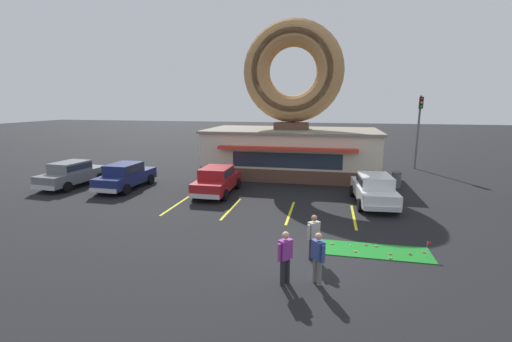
% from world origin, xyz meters
% --- Properties ---
extents(ground_plane, '(160.00, 160.00, 0.00)m').
position_xyz_m(ground_plane, '(0.00, 0.00, 0.00)').
color(ground_plane, black).
extents(donut_shop_building, '(12.30, 6.75, 10.96)m').
position_xyz_m(donut_shop_building, '(-2.25, 13.94, 3.74)').
color(donut_shop_building, brown).
rests_on(donut_shop_building, ground).
extents(putting_mat, '(4.13, 1.34, 0.03)m').
position_xyz_m(putting_mat, '(2.10, 1.21, 0.01)').
color(putting_mat, '#197523').
rests_on(putting_mat, ground).
extents(mini_donut_near_left, '(0.13, 0.13, 0.04)m').
position_xyz_m(mini_donut_near_left, '(2.66, 0.64, 0.05)').
color(mini_donut_near_left, '#A5724C').
rests_on(mini_donut_near_left, putting_mat).
extents(mini_donut_near_right, '(0.13, 0.13, 0.04)m').
position_xyz_m(mini_donut_near_right, '(3.40, 1.13, 0.05)').
color(mini_donut_near_right, brown).
rests_on(mini_donut_near_right, putting_mat).
extents(mini_donut_mid_left, '(0.13, 0.13, 0.04)m').
position_xyz_m(mini_donut_mid_left, '(1.53, 0.97, 0.05)').
color(mini_donut_mid_left, '#D17F47').
rests_on(mini_donut_mid_left, putting_mat).
extents(mini_donut_mid_centre, '(0.13, 0.13, 0.04)m').
position_xyz_m(mini_donut_mid_centre, '(3.92, 1.40, 0.05)').
color(mini_donut_mid_centre, '#A5724C').
rests_on(mini_donut_mid_centre, putting_mat).
extents(mini_donut_mid_right, '(0.13, 0.13, 0.04)m').
position_xyz_m(mini_donut_mid_right, '(2.71, 1.00, 0.05)').
color(mini_donut_mid_right, '#A5724C').
rests_on(mini_donut_mid_right, putting_mat).
extents(mini_donut_far_left, '(0.13, 0.13, 0.04)m').
position_xyz_m(mini_donut_far_left, '(0.71, 1.49, 0.05)').
color(mini_donut_far_left, '#D17F47').
rests_on(mini_donut_far_left, putting_mat).
extents(mini_donut_far_centre, '(0.13, 0.13, 0.04)m').
position_xyz_m(mini_donut_far_centre, '(2.33, 1.60, 0.05)').
color(mini_donut_far_centre, '#D8667F').
rests_on(mini_donut_far_centre, putting_mat).
extents(mini_donut_far_right, '(0.13, 0.13, 0.04)m').
position_xyz_m(mini_donut_far_right, '(1.96, 1.64, 0.05)').
color(mini_donut_far_right, '#A5724C').
rests_on(mini_donut_far_right, putting_mat).
extents(golf_ball, '(0.04, 0.04, 0.04)m').
position_xyz_m(golf_ball, '(1.38, 1.47, 0.05)').
color(golf_ball, white).
rests_on(golf_ball, putting_mat).
extents(putting_flag_pin, '(0.13, 0.01, 0.55)m').
position_xyz_m(putting_flag_pin, '(3.95, 1.10, 0.44)').
color(putting_flag_pin, silver).
rests_on(putting_flag_pin, putting_mat).
extents(car_white, '(2.23, 4.67, 1.60)m').
position_xyz_m(car_white, '(2.85, 7.31, 0.87)').
color(car_white, silver).
rests_on(car_white, ground).
extents(car_grey, '(2.24, 4.68, 1.60)m').
position_xyz_m(car_grey, '(-15.52, 7.42, 0.87)').
color(car_grey, slate).
rests_on(car_grey, ground).
extents(car_red, '(2.00, 4.57, 1.60)m').
position_xyz_m(car_red, '(-5.87, 7.61, 0.87)').
color(car_red, maroon).
rests_on(car_red, ground).
extents(car_navy, '(2.02, 4.58, 1.60)m').
position_xyz_m(car_navy, '(-11.82, 7.56, 0.87)').
color(car_navy, navy).
rests_on(car_navy, ground).
extents(pedestrian_blue_sweater_man, '(0.42, 0.50, 1.64)m').
position_xyz_m(pedestrian_blue_sweater_man, '(-0.67, -1.71, 0.91)').
color(pedestrian_blue_sweater_man, '#232328').
rests_on(pedestrian_blue_sweater_man, ground).
extents(pedestrian_hooded_kid, '(0.42, 0.49, 1.59)m').
position_xyz_m(pedestrian_hooded_kid, '(0.26, -1.47, 0.87)').
color(pedestrian_hooded_kid, slate).
rests_on(pedestrian_hooded_kid, ground).
extents(pedestrian_leather_jacket_man, '(0.43, 0.48, 1.58)m').
position_xyz_m(pedestrian_leather_jacket_man, '(0.06, 0.13, 0.87)').
color(pedestrian_leather_jacket_man, '#232328').
rests_on(pedestrian_leather_jacket_man, ground).
extents(trash_bin, '(0.57, 0.57, 0.97)m').
position_xyz_m(trash_bin, '(4.68, 11.35, 0.50)').
color(trash_bin, '#51565B').
rests_on(trash_bin, ground).
extents(traffic_light_pole, '(0.28, 0.47, 5.80)m').
position_xyz_m(traffic_light_pole, '(7.33, 18.27, 3.71)').
color(traffic_light_pole, '#595B60').
rests_on(traffic_light_pole, ground).
extents(parking_stripe_far_left, '(0.12, 3.60, 0.01)m').
position_xyz_m(parking_stripe_far_left, '(-7.27, 5.00, 0.00)').
color(parking_stripe_far_left, yellow).
rests_on(parking_stripe_far_left, ground).
extents(parking_stripe_left, '(0.12, 3.60, 0.01)m').
position_xyz_m(parking_stripe_left, '(-4.27, 5.00, 0.00)').
color(parking_stripe_left, yellow).
rests_on(parking_stripe_left, ground).
extents(parking_stripe_mid_left, '(0.12, 3.60, 0.01)m').
position_xyz_m(parking_stripe_mid_left, '(-1.27, 5.00, 0.00)').
color(parking_stripe_mid_left, yellow).
rests_on(parking_stripe_mid_left, ground).
extents(parking_stripe_centre, '(0.12, 3.60, 0.01)m').
position_xyz_m(parking_stripe_centre, '(1.73, 5.00, 0.00)').
color(parking_stripe_centre, yellow).
rests_on(parking_stripe_centre, ground).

